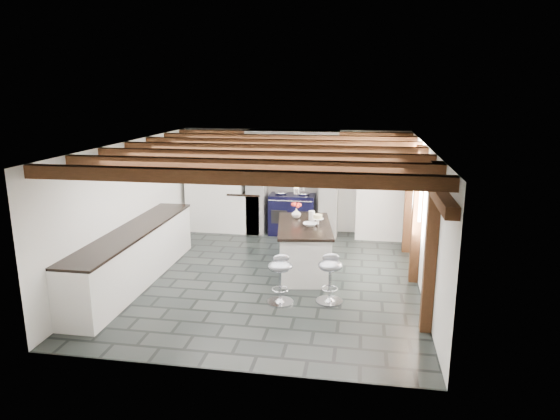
% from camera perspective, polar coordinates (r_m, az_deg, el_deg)
% --- Properties ---
extents(ground, '(6.00, 6.00, 0.00)m').
position_cam_1_polar(ground, '(8.74, -1.09, -7.62)').
color(ground, black).
rests_on(ground, ground).
extents(room_shell, '(6.00, 6.03, 6.00)m').
position_cam_1_polar(room_shell, '(9.88, -3.09, 1.36)').
color(room_shell, white).
rests_on(room_shell, ground).
extents(range_cooker, '(1.00, 0.63, 0.99)m').
position_cam_1_polar(range_cooker, '(11.12, 1.41, -0.39)').
color(range_cooker, black).
rests_on(range_cooker, ground).
extents(kitchen_island, '(1.15, 1.86, 1.15)m').
position_cam_1_polar(kitchen_island, '(8.85, 2.78, -4.31)').
color(kitchen_island, white).
rests_on(kitchen_island, ground).
extents(bar_stool_near, '(0.41, 0.41, 0.76)m').
position_cam_1_polar(bar_stool_near, '(7.63, 5.73, -7.18)').
color(bar_stool_near, silver).
rests_on(bar_stool_near, ground).
extents(bar_stool_far, '(0.47, 0.47, 0.75)m').
position_cam_1_polar(bar_stool_far, '(7.57, 0.01, -7.30)').
color(bar_stool_far, silver).
rests_on(bar_stool_far, ground).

